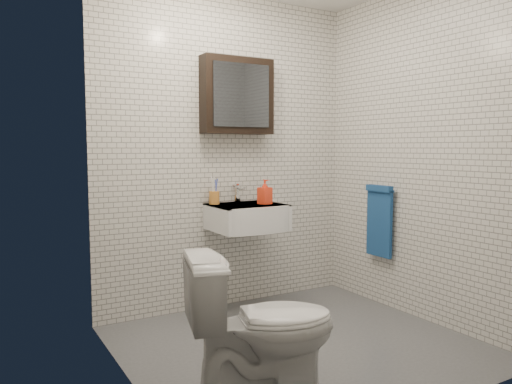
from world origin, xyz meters
The scene contains 9 objects.
ground centered at (0.00, 0.00, 0.01)m, with size 2.20×2.00×0.01m, color #4B4E53.
room_shell centered at (0.00, 0.00, 1.47)m, with size 2.22×2.02×2.51m.
washbasin centered at (0.05, 0.73, 0.76)m, with size 0.55×0.50×0.20m.
faucet centered at (0.05, 0.93, 0.92)m, with size 0.06×0.20×0.15m.
mirror_cabinet centered at (0.05, 0.93, 1.70)m, with size 0.60×0.15×0.60m.
towel_rail centered at (1.04, 0.35, 0.72)m, with size 0.09×0.30×0.58m.
toothbrush_cup centered at (-0.16, 0.91, 0.91)m, with size 0.10×0.10×0.22m.
soap_bottle centered at (0.18, 0.72, 0.95)m, with size 0.09×0.09×0.19m, color orange.
toilet centered at (-0.56, -0.48, 0.38)m, with size 0.43×0.75×0.77m, color white.
Camera 1 is at (-1.83, -2.61, 1.29)m, focal length 35.00 mm.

